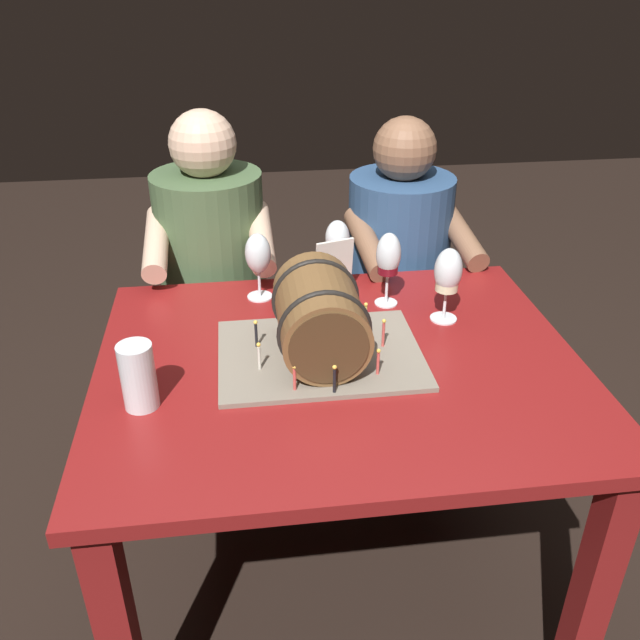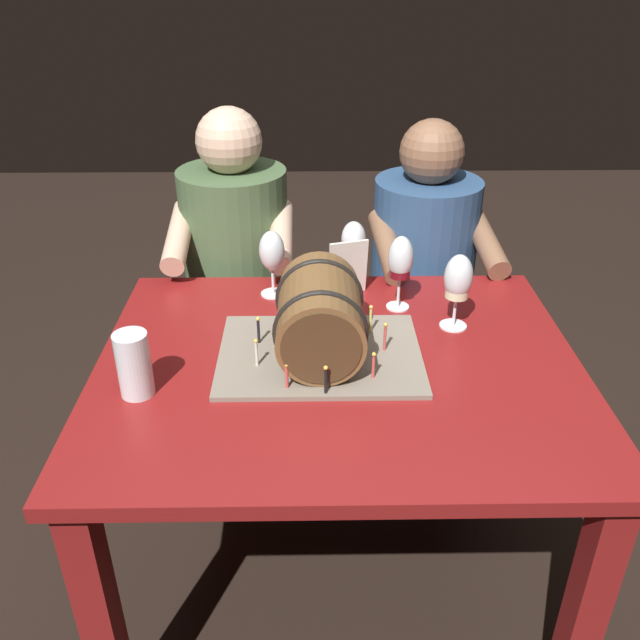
{
  "view_description": "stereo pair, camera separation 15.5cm",
  "coord_description": "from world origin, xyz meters",
  "px_view_note": "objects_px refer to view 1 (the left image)",
  "views": [
    {
      "loc": [
        -0.22,
        -1.31,
        1.61
      ],
      "look_at": [
        -0.04,
        0.02,
        0.85
      ],
      "focal_mm": 37.55,
      "sensor_mm": 36.0,
      "label": 1
    },
    {
      "loc": [
        -0.06,
        -1.33,
        1.61
      ],
      "look_at": [
        -0.04,
        0.02,
        0.85
      ],
      "focal_mm": 37.55,
      "sensor_mm": 36.0,
      "label": 2
    }
  ],
  "objects_px": {
    "dining_table": "(339,402)",
    "person_seated_left": "(216,305)",
    "wine_glass_empty": "(258,255)",
    "person_seated_right": "(396,300)",
    "barrel_cake": "(320,321)",
    "wine_glass_rose": "(337,241)",
    "wine_glass_white": "(448,274)",
    "wine_glass_red": "(388,258)",
    "menu_card": "(334,267)",
    "beer_pint": "(139,379)"
  },
  "relations": [
    {
      "from": "dining_table",
      "to": "person_seated_left",
      "type": "height_order",
      "value": "person_seated_left"
    },
    {
      "from": "menu_card",
      "to": "person_seated_right",
      "type": "height_order",
      "value": "person_seated_right"
    },
    {
      "from": "wine_glass_empty",
      "to": "wine_glass_red",
      "type": "height_order",
      "value": "wine_glass_red"
    },
    {
      "from": "wine_glass_white",
      "to": "person_seated_left",
      "type": "xyz_separation_m",
      "value": [
        -0.61,
        0.52,
        -0.32
      ]
    },
    {
      "from": "wine_glass_rose",
      "to": "menu_card",
      "type": "xyz_separation_m",
      "value": [
        -0.02,
        -0.05,
        -0.05
      ]
    },
    {
      "from": "menu_card",
      "to": "beer_pint",
      "type": "bearing_deg",
      "value": -151.92
    },
    {
      "from": "dining_table",
      "to": "wine_glass_empty",
      "type": "relative_size",
      "value": 6.03
    },
    {
      "from": "wine_glass_red",
      "to": "wine_glass_rose",
      "type": "xyz_separation_m",
      "value": [
        -0.12,
        0.14,
        -0.0
      ]
    },
    {
      "from": "barrel_cake",
      "to": "wine_glass_empty",
      "type": "bearing_deg",
      "value": 111.03
    },
    {
      "from": "beer_pint",
      "to": "wine_glass_red",
      "type": "bearing_deg",
      "value": 32.22
    },
    {
      "from": "person_seated_right",
      "to": "wine_glass_white",
      "type": "bearing_deg",
      "value": -90.56
    },
    {
      "from": "wine_glass_empty",
      "to": "menu_card",
      "type": "relative_size",
      "value": 1.18
    },
    {
      "from": "menu_card",
      "to": "person_seated_left",
      "type": "relative_size",
      "value": 0.13
    },
    {
      "from": "barrel_cake",
      "to": "wine_glass_red",
      "type": "height_order",
      "value": "barrel_cake"
    },
    {
      "from": "wine_glass_empty",
      "to": "person_seated_right",
      "type": "relative_size",
      "value": 0.16
    },
    {
      "from": "wine_glass_rose",
      "to": "beer_pint",
      "type": "height_order",
      "value": "wine_glass_rose"
    },
    {
      "from": "person_seated_right",
      "to": "wine_glass_rose",
      "type": "bearing_deg",
      "value": -132.37
    },
    {
      "from": "wine_glass_empty",
      "to": "person_seated_right",
      "type": "distance_m",
      "value": 0.67
    },
    {
      "from": "wine_glass_empty",
      "to": "wine_glass_red",
      "type": "xyz_separation_m",
      "value": [
        0.34,
        -0.08,
        0.01
      ]
    },
    {
      "from": "wine_glass_white",
      "to": "person_seated_right",
      "type": "xyz_separation_m",
      "value": [
        0.01,
        0.52,
        -0.34
      ]
    },
    {
      "from": "wine_glass_empty",
      "to": "wine_glass_white",
      "type": "height_order",
      "value": "wine_glass_white"
    },
    {
      "from": "wine_glass_empty",
      "to": "barrel_cake",
      "type": "bearing_deg",
      "value": -68.97
    },
    {
      "from": "wine_glass_red",
      "to": "person_seated_right",
      "type": "height_order",
      "value": "person_seated_right"
    },
    {
      "from": "barrel_cake",
      "to": "wine_glass_empty",
      "type": "distance_m",
      "value": 0.35
    },
    {
      "from": "wine_glass_white",
      "to": "barrel_cake",
      "type": "bearing_deg",
      "value": -158.03
    },
    {
      "from": "menu_card",
      "to": "dining_table",
      "type": "bearing_deg",
      "value": -112.52
    },
    {
      "from": "barrel_cake",
      "to": "wine_glass_empty",
      "type": "height_order",
      "value": "barrel_cake"
    },
    {
      "from": "wine_glass_white",
      "to": "person_seated_left",
      "type": "height_order",
      "value": "person_seated_left"
    },
    {
      "from": "wine_glass_rose",
      "to": "person_seated_right",
      "type": "height_order",
      "value": "person_seated_right"
    },
    {
      "from": "wine_glass_red",
      "to": "beer_pint",
      "type": "bearing_deg",
      "value": -147.78
    },
    {
      "from": "barrel_cake",
      "to": "wine_glass_empty",
      "type": "relative_size",
      "value": 2.54
    },
    {
      "from": "dining_table",
      "to": "person_seated_left",
      "type": "distance_m",
      "value": 0.75
    },
    {
      "from": "wine_glass_rose",
      "to": "beer_pint",
      "type": "relative_size",
      "value": 1.3
    },
    {
      "from": "barrel_cake",
      "to": "person_seated_right",
      "type": "distance_m",
      "value": 0.81
    },
    {
      "from": "wine_glass_empty",
      "to": "wine_glass_red",
      "type": "distance_m",
      "value": 0.35
    },
    {
      "from": "barrel_cake",
      "to": "person_seated_right",
      "type": "height_order",
      "value": "person_seated_right"
    },
    {
      "from": "wine_glass_white",
      "to": "menu_card",
      "type": "bearing_deg",
      "value": 144.09
    },
    {
      "from": "wine_glass_rose",
      "to": "menu_card",
      "type": "bearing_deg",
      "value": -107.57
    },
    {
      "from": "beer_pint",
      "to": "dining_table",
      "type": "bearing_deg",
      "value": 14.95
    },
    {
      "from": "barrel_cake",
      "to": "person_seated_right",
      "type": "xyz_separation_m",
      "value": [
        0.35,
        0.66,
        -0.31
      ]
    },
    {
      "from": "barrel_cake",
      "to": "wine_glass_red",
      "type": "distance_m",
      "value": 0.33
    },
    {
      "from": "wine_glass_rose",
      "to": "wine_glass_white",
      "type": "relative_size",
      "value": 0.97
    },
    {
      "from": "barrel_cake",
      "to": "person_seated_left",
      "type": "relative_size",
      "value": 0.4
    },
    {
      "from": "beer_pint",
      "to": "barrel_cake",
      "type": "bearing_deg",
      "value": 19.62
    },
    {
      "from": "barrel_cake",
      "to": "wine_glass_rose",
      "type": "bearing_deg",
      "value": 75.47
    },
    {
      "from": "wine_glass_rose",
      "to": "beer_pint",
      "type": "bearing_deg",
      "value": -133.55
    },
    {
      "from": "barrel_cake",
      "to": "person_seated_left",
      "type": "bearing_deg",
      "value": 111.74
    },
    {
      "from": "beer_pint",
      "to": "person_seated_left",
      "type": "distance_m",
      "value": 0.85
    },
    {
      "from": "wine_glass_empty",
      "to": "menu_card",
      "type": "height_order",
      "value": "wine_glass_empty"
    },
    {
      "from": "beer_pint",
      "to": "menu_card",
      "type": "distance_m",
      "value": 0.68
    }
  ]
}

